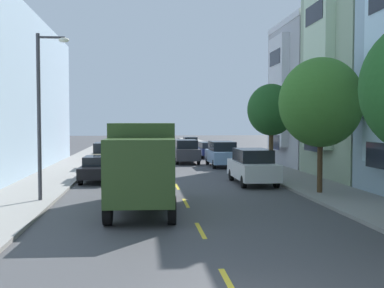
{
  "coord_description": "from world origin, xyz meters",
  "views": [
    {
      "loc": [
        -1.81,
        -7.53,
        3.42
      ],
      "look_at": [
        1.96,
        27.99,
        1.73
      ],
      "focal_mm": 43.88,
      "sensor_mm": 36.0,
      "label": 1
    }
  ],
  "objects": [
    {
      "name": "parked_sedan_black",
      "position": [
        -4.36,
        19.84,
        0.75
      ],
      "size": [
        1.85,
        4.52,
        1.43
      ],
      "color": "black",
      "rests_on": "ground_plane"
    },
    {
      "name": "street_tree_third",
      "position": [
        6.4,
        21.79,
        4.18
      ],
      "size": [
        3.06,
        3.06,
        5.71
      ],
      "color": "#47331E",
      "rests_on": "sidewalk_right"
    },
    {
      "name": "sidewalk_left",
      "position": [
        -7.1,
        28.0,
        0.07
      ],
      "size": [
        3.2,
        120.0,
        0.14
      ],
      "primitive_type": "cube",
      "color": "gray",
      "rests_on": "ground_plane"
    },
    {
      "name": "parked_wagon_navy",
      "position": [
        4.44,
        36.83,
        0.8
      ],
      "size": [
        1.93,
        4.74,
        1.5
      ],
      "color": "navy",
      "rests_on": "ground_plane"
    },
    {
      "name": "parked_suv_teal",
      "position": [
        -4.3,
        51.44,
        0.99
      ],
      "size": [
        2.08,
        4.85,
        1.93
      ],
      "color": "#195B60",
      "rests_on": "ground_plane"
    },
    {
      "name": "townhouse_fourth_dove_grey",
      "position": [
        14.83,
        27.13,
        5.31
      ],
      "size": [
        13.08,
        7.84,
        11.02
      ],
      "color": "#A8A8AD",
      "rests_on": "ground_plane"
    },
    {
      "name": "sidewalk_right",
      "position": [
        7.1,
        28.0,
        0.07
      ],
      "size": [
        3.2,
        120.0,
        0.14
      ],
      "primitive_type": "cube",
      "color": "gray",
      "rests_on": "ground_plane"
    },
    {
      "name": "parked_wagon_forest",
      "position": [
        4.25,
        52.2,
        0.8
      ],
      "size": [
        1.84,
        4.71,
        1.5
      ],
      "color": "#194C28",
      "rests_on": "ground_plane"
    },
    {
      "name": "parked_suv_sky",
      "position": [
        4.24,
        27.81,
        0.99
      ],
      "size": [
        2.01,
        4.82,
        1.93
      ],
      "color": "#7A9EC6",
      "rests_on": "ground_plane"
    },
    {
      "name": "ground_plane",
      "position": [
        0.0,
        30.0,
        0.0
      ],
      "size": [
        160.0,
        160.0,
        0.0
      ],
      "primitive_type": "plane",
      "color": "#424244"
    },
    {
      "name": "moving_charcoal_sedan",
      "position": [
        1.8,
        31.3,
        0.99
      ],
      "size": [
        1.95,
        4.8,
        1.93
      ],
      "color": "#333338",
      "rests_on": "ground_plane"
    },
    {
      "name": "lane_centerline_dashes",
      "position": [
        0.0,
        24.5,
        0.0
      ],
      "size": [
        0.14,
        47.2,
        0.01
      ],
      "color": "yellow",
      "rests_on": "ground_plane"
    },
    {
      "name": "parked_pickup_red",
      "position": [
        -4.48,
        34.55,
        0.83
      ],
      "size": [
        2.09,
        5.33,
        1.73
      ],
      "color": "#AD1E1E",
      "rests_on": "ground_plane"
    },
    {
      "name": "parked_suv_champagne",
      "position": [
        -4.37,
        26.65,
        0.99
      ],
      "size": [
        2.05,
        4.84,
        1.93
      ],
      "color": "tan",
      "rests_on": "ground_plane"
    },
    {
      "name": "street_tree_second",
      "position": [
        6.4,
        13.44,
        4.32
      ],
      "size": [
        3.85,
        3.85,
        6.25
      ],
      "color": "#47331E",
      "rests_on": "sidewalk_right"
    },
    {
      "name": "delivery_box_truck",
      "position": [
        -1.79,
        10.88,
        1.9
      ],
      "size": [
        2.66,
        7.23,
        3.37
      ],
      "color": "#2D471E",
      "rests_on": "ground_plane"
    },
    {
      "name": "street_lamp",
      "position": [
        -5.95,
        12.62,
        4.15
      ],
      "size": [
        1.35,
        0.28,
        6.94
      ],
      "color": "#38383D",
      "rests_on": "sidewalk_left"
    },
    {
      "name": "parked_suv_white",
      "position": [
        4.23,
        17.72,
        0.99
      ],
      "size": [
        1.98,
        4.81,
        1.93
      ],
      "color": "silver",
      "rests_on": "ground_plane"
    }
  ]
}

